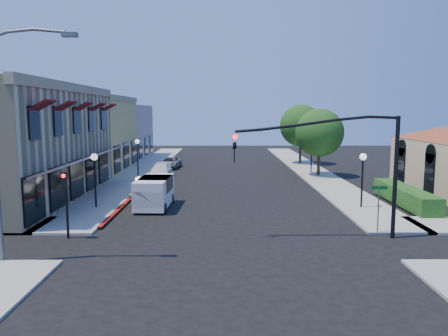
{
  "coord_description": "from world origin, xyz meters",
  "views": [
    {
      "loc": [
        -0.39,
        -19.39,
        6.21
      ],
      "look_at": [
        -0.3,
        8.33,
        2.6
      ],
      "focal_mm": 35.0,
      "sensor_mm": 36.0,
      "label": 1
    }
  ],
  "objects_px": {
    "parked_car_a": "(162,189)",
    "parked_car_d": "(170,163)",
    "lamppost_left_far": "(137,148)",
    "lamppost_right_near": "(363,166)",
    "lamppost_right_far": "(312,146)",
    "cobra_streetlight": "(3,135)",
    "secondary_signal": "(66,192)",
    "street_name_sign": "(379,201)",
    "lamppost_left_near": "(95,167)",
    "street_tree_a": "(319,133)",
    "white_van": "(154,191)",
    "parked_car_c": "(161,171)",
    "signal_mast_arm": "(352,156)",
    "street_tree_b": "(301,126)",
    "parked_car_b": "(146,186)"
  },
  "relations": [
    {
      "from": "street_name_sign",
      "to": "lamppost_right_near",
      "type": "height_order",
      "value": "lamppost_right_near"
    },
    {
      "from": "street_tree_a",
      "to": "parked_car_a",
      "type": "distance_m",
      "value": 17.27
    },
    {
      "from": "lamppost_left_far",
      "to": "parked_car_a",
      "type": "height_order",
      "value": "lamppost_left_far"
    },
    {
      "from": "parked_car_a",
      "to": "parked_car_d",
      "type": "relative_size",
      "value": 0.77
    },
    {
      "from": "signal_mast_arm",
      "to": "parked_car_a",
      "type": "distance_m",
      "value": 15.37
    },
    {
      "from": "street_tree_a",
      "to": "parked_car_d",
      "type": "distance_m",
      "value": 16.62
    },
    {
      "from": "lamppost_left_far",
      "to": "parked_car_c",
      "type": "bearing_deg",
      "value": -23.11
    },
    {
      "from": "lamppost_right_near",
      "to": "parked_car_c",
      "type": "bearing_deg",
      "value": 138.47
    },
    {
      "from": "lamppost_left_far",
      "to": "lamppost_right_near",
      "type": "height_order",
      "value": "same"
    },
    {
      "from": "street_tree_a",
      "to": "lamppost_left_near",
      "type": "xyz_separation_m",
      "value": [
        -17.3,
        -14.0,
        -1.46
      ]
    },
    {
      "from": "lamppost_left_far",
      "to": "white_van",
      "type": "relative_size",
      "value": 0.8
    },
    {
      "from": "street_name_sign",
      "to": "secondary_signal",
      "type": "bearing_deg",
      "value": -177.07
    },
    {
      "from": "lamppost_right_near",
      "to": "parked_car_d",
      "type": "bearing_deg",
      "value": 126.06
    },
    {
      "from": "lamppost_right_far",
      "to": "cobra_streetlight",
      "type": "bearing_deg",
      "value": -124.17
    },
    {
      "from": "lamppost_right_near",
      "to": "parked_car_b",
      "type": "relative_size",
      "value": 0.89
    },
    {
      "from": "street_tree_a",
      "to": "cobra_streetlight",
      "type": "height_order",
      "value": "cobra_streetlight"
    },
    {
      "from": "cobra_streetlight",
      "to": "secondary_signal",
      "type": "bearing_deg",
      "value": 71.37
    },
    {
      "from": "street_tree_b",
      "to": "lamppost_left_near",
      "type": "bearing_deg",
      "value": -125.79
    },
    {
      "from": "lamppost_right_near",
      "to": "lamppost_right_far",
      "type": "distance_m",
      "value": 16.0
    },
    {
      "from": "lamppost_left_near",
      "to": "street_tree_a",
      "type": "bearing_deg",
      "value": 38.98
    },
    {
      "from": "secondary_signal",
      "to": "parked_car_d",
      "type": "distance_m",
      "value": 26.9
    },
    {
      "from": "cobra_streetlight",
      "to": "white_van",
      "type": "distance_m",
      "value": 11.93
    },
    {
      "from": "street_name_sign",
      "to": "parked_car_b",
      "type": "distance_m",
      "value": 17.48
    },
    {
      "from": "lamppost_right_near",
      "to": "lamppost_right_far",
      "type": "bearing_deg",
      "value": 90.0
    },
    {
      "from": "secondary_signal",
      "to": "parked_car_a",
      "type": "distance_m",
      "value": 11.2
    },
    {
      "from": "lamppost_left_far",
      "to": "lamppost_right_near",
      "type": "bearing_deg",
      "value": -39.47
    },
    {
      "from": "street_name_sign",
      "to": "lamppost_right_far",
      "type": "xyz_separation_m",
      "value": [
        1.0,
        21.8,
        1.04
      ]
    },
    {
      "from": "lamppost_right_far",
      "to": "signal_mast_arm",
      "type": "bearing_deg",
      "value": -96.7
    },
    {
      "from": "street_tree_a",
      "to": "lamppost_right_near",
      "type": "relative_size",
      "value": 1.82
    },
    {
      "from": "lamppost_right_near",
      "to": "parked_car_a",
      "type": "relative_size",
      "value": 1.07
    },
    {
      "from": "parked_car_b",
      "to": "parked_car_d",
      "type": "height_order",
      "value": "parked_car_b"
    },
    {
      "from": "secondary_signal",
      "to": "parked_car_c",
      "type": "bearing_deg",
      "value": 84.76
    },
    {
      "from": "lamppost_right_near",
      "to": "white_van",
      "type": "distance_m",
      "value": 13.4
    },
    {
      "from": "secondary_signal",
      "to": "street_name_sign",
      "type": "height_order",
      "value": "secondary_signal"
    },
    {
      "from": "street_name_sign",
      "to": "lamppost_left_far",
      "type": "relative_size",
      "value": 0.7
    },
    {
      "from": "lamppost_left_far",
      "to": "parked_car_a",
      "type": "bearing_deg",
      "value": -69.7
    },
    {
      "from": "lamppost_right_far",
      "to": "lamppost_left_near",
      "type": "bearing_deg",
      "value": -136.74
    },
    {
      "from": "lamppost_left_far",
      "to": "parked_car_a",
      "type": "distance_m",
      "value": 10.88
    },
    {
      "from": "street_tree_b",
      "to": "parked_car_b",
      "type": "bearing_deg",
      "value": -128.29
    },
    {
      "from": "street_name_sign",
      "to": "parked_car_c",
      "type": "distance_m",
      "value": 23.3
    },
    {
      "from": "lamppost_left_near",
      "to": "parked_car_a",
      "type": "relative_size",
      "value": 1.07
    },
    {
      "from": "street_name_sign",
      "to": "lamppost_left_near",
      "type": "relative_size",
      "value": 0.7
    },
    {
      "from": "secondary_signal",
      "to": "cobra_streetlight",
      "type": "distance_m",
      "value": 4.65
    },
    {
      "from": "signal_mast_arm",
      "to": "lamppost_right_far",
      "type": "bearing_deg",
      "value": 83.3
    },
    {
      "from": "lamppost_right_near",
      "to": "lamppost_right_far",
      "type": "relative_size",
      "value": 1.0
    },
    {
      "from": "street_tree_b",
      "to": "parked_car_d",
      "type": "bearing_deg",
      "value": -165.75
    },
    {
      "from": "lamppost_left_near",
      "to": "lamppost_right_near",
      "type": "distance_m",
      "value": 17.0
    },
    {
      "from": "parked_car_c",
      "to": "parked_car_b",
      "type": "bearing_deg",
      "value": -89.0
    },
    {
      "from": "secondary_signal",
      "to": "street_name_sign",
      "type": "xyz_separation_m",
      "value": [
        15.5,
        0.79,
        -0.62
      ]
    },
    {
      "from": "street_name_sign",
      "to": "parked_car_c",
      "type": "bearing_deg",
      "value": 126.05
    }
  ]
}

